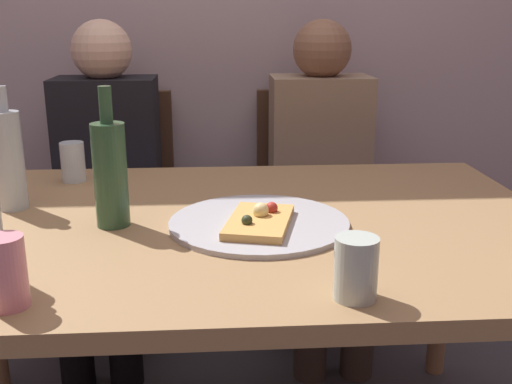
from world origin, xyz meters
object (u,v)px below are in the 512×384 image
(dining_table, at_px, (221,247))
(guest_in_sweater, at_px, (106,174))
(guest_in_beanie, at_px, (323,171))
(wine_glass, at_px, (356,268))
(pizza_slice_last, at_px, (260,220))
(beer_bottle, at_px, (110,172))
(chair_left, at_px, (115,196))
(water_bottle, at_px, (8,159))
(soda_can, at_px, (6,272))
(pizza_tray, at_px, (259,223))
(tumbler_far, at_px, (73,162))
(chair_right, at_px, (315,193))

(dining_table, height_order, guest_in_sweater, guest_in_sweater)
(guest_in_beanie, bearing_deg, dining_table, 63.61)
(guest_in_beanie, bearing_deg, wine_glass, 82.54)
(guest_in_beanie, bearing_deg, pizza_slice_last, 70.82)
(beer_bottle, bearing_deg, chair_left, 99.49)
(pizza_slice_last, bearing_deg, water_bottle, 161.36)
(beer_bottle, xyz_separation_m, soda_can, (-0.11, -0.39, -0.06))
(pizza_tray, height_order, soda_can, soda_can)
(water_bottle, xyz_separation_m, chair_left, (0.11, 0.79, -0.34))
(dining_table, bearing_deg, tumbler_far, 138.50)
(dining_table, height_order, guest_in_beanie, guest_in_beanie)
(tumbler_far, bearing_deg, wine_glass, -51.02)
(wine_glass, height_order, chair_left, chair_left)
(water_bottle, height_order, soda_can, water_bottle)
(tumbler_far, bearing_deg, dining_table, -41.50)
(beer_bottle, relative_size, guest_in_beanie, 0.27)
(dining_table, relative_size, water_bottle, 5.27)
(beer_bottle, relative_size, wine_glass, 2.89)
(pizza_tray, xyz_separation_m, chair_left, (-0.48, 0.95, -0.22))
(tumbler_far, relative_size, guest_in_sweater, 0.10)
(chair_right, distance_m, guest_in_sweater, 0.80)
(pizza_slice_last, height_order, beer_bottle, beer_bottle)
(pizza_tray, relative_size, guest_in_beanie, 0.35)
(wine_glass, bearing_deg, guest_in_beanie, 82.54)
(guest_in_sweater, bearing_deg, chair_right, -168.94)
(dining_table, xyz_separation_m, chair_left, (-0.40, 0.91, -0.14))
(soda_can, relative_size, chair_left, 0.14)
(beer_bottle, distance_m, tumbler_far, 0.43)
(tumbler_far, bearing_deg, chair_left, 88.17)
(pizza_tray, height_order, wine_glass, wine_glass)
(soda_can, bearing_deg, wine_glass, -0.75)
(pizza_slice_last, height_order, tumbler_far, tumbler_far)
(pizza_tray, bearing_deg, beer_bottle, 175.53)
(tumbler_far, distance_m, soda_can, 0.78)
(guest_in_sweater, distance_m, guest_in_beanie, 0.77)
(pizza_tray, distance_m, chair_left, 1.09)
(chair_left, bearing_deg, soda_can, 92.06)
(pizza_tray, height_order, tumbler_far, tumbler_far)
(water_bottle, distance_m, chair_right, 1.23)
(dining_table, xyz_separation_m, pizza_slice_last, (0.08, -0.08, 0.09))
(pizza_tray, relative_size, guest_in_sweater, 0.35)
(water_bottle, height_order, chair_left, water_bottle)
(pizza_slice_last, xyz_separation_m, tumbler_far, (-0.50, 0.45, 0.03))
(guest_in_beanie, bearing_deg, guest_in_sweater, 0.00)
(soda_can, relative_size, guest_in_beanie, 0.10)
(water_bottle, relative_size, guest_in_beanie, 0.26)
(chair_right, relative_size, guest_in_sweater, 0.77)
(pizza_slice_last, distance_m, beer_bottle, 0.35)
(beer_bottle, xyz_separation_m, wine_glass, (0.47, -0.40, -0.07))
(chair_right, bearing_deg, guest_in_sweater, 11.06)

